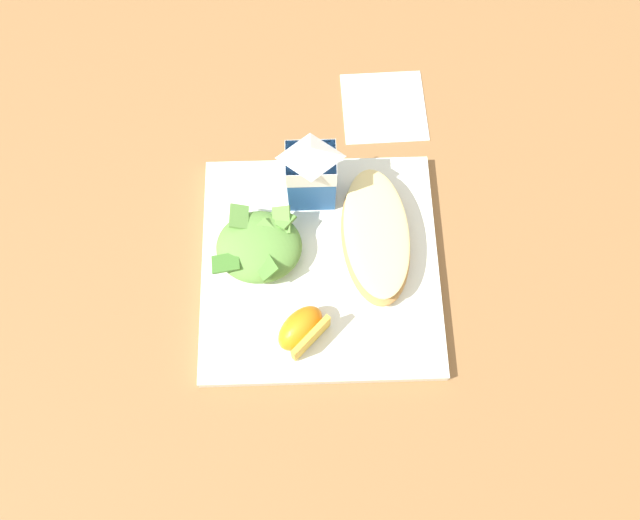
{
  "coord_description": "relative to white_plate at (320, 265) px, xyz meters",
  "views": [
    {
      "loc": [
        -0.01,
        -0.25,
        0.7
      ],
      "look_at": [
        0.0,
        0.0,
        0.03
      ],
      "focal_mm": 34.59,
      "sensor_mm": 36.0,
      "label": 1
    }
  ],
  "objects": [
    {
      "name": "milk_carton",
      "position": [
        -0.01,
        0.09,
        0.07
      ],
      "size": [
        0.06,
        0.04,
        0.11
      ],
      "color": "#23569E",
      "rests_on": "white_plate"
    },
    {
      "name": "cheesy_pizza_bread",
      "position": [
        0.07,
        0.02,
        0.03
      ],
      "size": [
        0.09,
        0.17,
        0.04
      ],
      "color": "tan",
      "rests_on": "white_plate"
    },
    {
      "name": "white_plate",
      "position": [
        0.0,
        0.0,
        0.0
      ],
      "size": [
        0.28,
        0.28,
        0.02
      ],
      "primitive_type": "cube",
      "color": "white",
      "rests_on": "ground"
    },
    {
      "name": "orange_wedge_front",
      "position": [
        -0.02,
        -0.09,
        0.03
      ],
      "size": [
        0.07,
        0.07,
        0.04
      ],
      "color": "orange",
      "rests_on": "white_plate"
    },
    {
      "name": "paper_napkin",
      "position": [
        0.09,
        0.23,
        -0.01
      ],
      "size": [
        0.11,
        0.11,
        0.0
      ],
      "primitive_type": "cube",
      "rotation": [
        0.0,
        0.0,
        0.03
      ],
      "color": "white",
      "rests_on": "ground"
    },
    {
      "name": "ground",
      "position": [
        0.0,
        0.0,
        -0.01
      ],
      "size": [
        3.0,
        3.0,
        0.0
      ],
      "primitive_type": "plane",
      "color": "olive"
    },
    {
      "name": "green_salad_pile",
      "position": [
        -0.07,
        0.01,
        0.03
      ],
      "size": [
        0.1,
        0.1,
        0.04
      ],
      "color": "#5B8E3D",
      "rests_on": "white_plate"
    }
  ]
}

